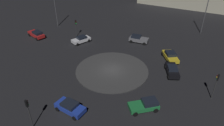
{
  "coord_description": "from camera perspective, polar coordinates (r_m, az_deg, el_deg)",
  "views": [
    {
      "loc": [
        24.3,
        15.84,
        19.45
      ],
      "look_at": [
        0.0,
        0.0,
        1.52
      ],
      "focal_mm": 32.8,
      "sensor_mm": 36.0,
      "label": 1
    }
  ],
  "objects": [
    {
      "name": "streetlamp_west",
      "position": [
        51.46,
        24.81,
        13.42
      ],
      "size": [
        0.5,
        0.5,
        9.06
      ],
      "color": "#4C4C51",
      "rests_on": "ground_plane"
    },
    {
      "name": "traffic_light_east",
      "position": [
        25.38,
        -22.33,
        -11.65
      ],
      "size": [
        0.37,
        0.32,
        4.21
      ],
      "rotation": [
        0.0,
        0.0,
        3.06
      ],
      "color": "#2D2D2D",
      "rests_on": "ground_plane"
    },
    {
      "name": "car_white",
      "position": [
        44.57,
        -8.59,
        6.52
      ],
      "size": [
        4.29,
        2.92,
        1.38
      ],
      "rotation": [
        0.0,
        0.0,
        2.83
      ],
      "color": "white",
      "rests_on": "ground_plane"
    },
    {
      "name": "ground_plane",
      "position": [
        34.92,
        -0.0,
        -2.12
      ],
      "size": [
        117.95,
        117.95,
        0.0
      ],
      "primitive_type": "plane",
      "color": "black"
    },
    {
      "name": "roundabout_island",
      "position": [
        34.88,
        -0.0,
        -2.0
      ],
      "size": [
        12.35,
        12.35,
        0.16
      ],
      "primitive_type": "cylinder",
      "color": "#383838",
      "rests_on": "ground_plane"
    },
    {
      "name": "traffic_light_north",
      "position": [
        30.9,
        27.11,
        -4.67
      ],
      "size": [
        0.32,
        0.37,
        4.06
      ],
      "rotation": [
        0.0,
        0.0,
        -1.46
      ],
      "color": "#2D2D2D",
      "rests_on": "ground_plane"
    },
    {
      "name": "car_yellow",
      "position": [
        39.13,
        15.96,
        1.92
      ],
      "size": [
        4.51,
        4.17,
        1.52
      ],
      "rotation": [
        0.0,
        0.0,
        0.68
      ],
      "color": "gold",
      "rests_on": "ground_plane"
    },
    {
      "name": "car_red",
      "position": [
        49.46,
        -20.31,
        7.59
      ],
      "size": [
        2.6,
        4.81,
        1.58
      ],
      "rotation": [
        0.0,
        0.0,
        -1.75
      ],
      "color": "red",
      "rests_on": "ground_plane"
    },
    {
      "name": "streetlamp_southwest",
      "position": [
        53.27,
        -15.64,
        15.39
      ],
      "size": [
        0.44,
        0.44,
        9.15
      ],
      "color": "#4C4C51",
      "rests_on": "ground_plane"
    },
    {
      "name": "car_green",
      "position": [
        27.61,
        9.2,
        -11.46
      ],
      "size": [
        4.05,
        3.97,
        1.4
      ],
      "rotation": [
        0.0,
        0.0,
        -0.76
      ],
      "color": "#1E7238",
      "rests_on": "ground_plane"
    },
    {
      "name": "traffic_light_southwest",
      "position": [
        47.01,
        -10.0,
        10.4
      ],
      "size": [
        0.37,
        0.4,
        3.81
      ],
      "rotation": [
        0.0,
        0.0,
        1.09
      ],
      "color": "#2D2D2D",
      "rests_on": "ground_plane"
    },
    {
      "name": "car_black",
      "position": [
        35.17,
        16.42,
        -1.88
      ],
      "size": [
        4.59,
        3.61,
        1.39
      ],
      "rotation": [
        0.0,
        0.0,
        0.51
      ],
      "color": "black",
      "rests_on": "ground_plane"
    },
    {
      "name": "car_grey",
      "position": [
        44.51,
        7.35,
        6.68
      ],
      "size": [
        2.57,
        4.28,
        1.54
      ],
      "rotation": [
        0.0,
        0.0,
        1.75
      ],
      "color": "slate",
      "rests_on": "ground_plane"
    },
    {
      "name": "car_blue",
      "position": [
        27.55,
        -11.61,
        -11.88
      ],
      "size": [
        2.02,
        4.04,
        1.41
      ],
      "rotation": [
        0.0,
        0.0,
        -1.56
      ],
      "color": "#1E38A5",
      "rests_on": "ground_plane"
    }
  ]
}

